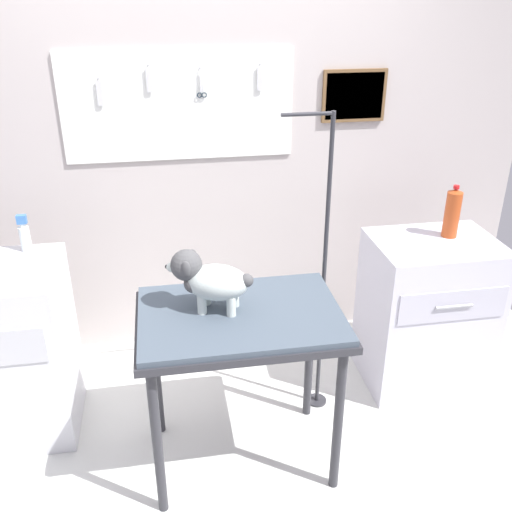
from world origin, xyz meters
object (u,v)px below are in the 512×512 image
at_px(cabinet_right, 426,312).
at_px(dog, 208,279).
at_px(grooming_arm, 322,283).
at_px(grooming_table, 240,330).
at_px(pump_bottle_white, 25,236).
at_px(soda_bottle, 452,213).

bearing_deg(cabinet_right, dog, -162.03).
bearing_deg(grooming_arm, grooming_table, -144.54).
xyz_separation_m(dog, pump_bottle_white, (-0.87, 0.61, 0.01)).
distance_m(cabinet_right, pump_bottle_white, 2.23).
height_order(grooming_table, soda_bottle, soda_bottle).
xyz_separation_m(pump_bottle_white, soda_bottle, (2.25, -0.13, 0.02)).
xyz_separation_m(dog, soda_bottle, (1.38, 0.48, 0.03)).
height_order(cabinet_right, pump_bottle_white, pump_bottle_white).
bearing_deg(grooming_table, pump_bottle_white, 146.74).
height_order(grooming_arm, dog, grooming_arm).
distance_m(cabinet_right, soda_bottle, 0.59).
bearing_deg(soda_bottle, grooming_table, -156.99).
bearing_deg(cabinet_right, grooming_table, -157.81).
bearing_deg(pump_bottle_white, grooming_arm, -12.35).
bearing_deg(grooming_table, dog, 157.95).
height_order(dog, soda_bottle, soda_bottle).
distance_m(grooming_table, dog, 0.28).
relative_size(grooming_arm, pump_bottle_white, 8.53).
bearing_deg(cabinet_right, pump_bottle_white, 174.96).
height_order(grooming_arm, soda_bottle, grooming_arm).
relative_size(pump_bottle_white, soda_bottle, 0.66).
height_order(dog, cabinet_right, dog).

